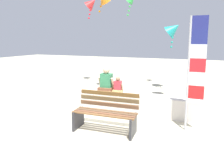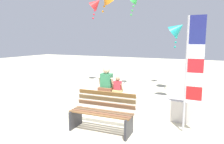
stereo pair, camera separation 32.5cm
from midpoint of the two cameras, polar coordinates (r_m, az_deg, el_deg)
ground_plane at (r=5.66m, az=-3.22°, el=-13.20°), size 40.00×40.00×0.00m
seawall_ledge at (r=6.49m, az=1.43°, el=-7.71°), size 6.78×0.48×0.56m
park_bench at (r=5.01m, az=-0.75°, el=-11.14°), size 1.51×0.69×0.88m
person_adult at (r=6.43m, az=-0.05°, el=-2.61°), size 0.49×0.36×0.75m
person_child at (r=6.30m, az=3.03°, el=-3.87°), size 0.31×0.23×0.47m
flag_banner at (r=4.99m, az=22.56°, el=1.57°), size 0.38×0.05×2.63m
kite_red at (r=10.38m, az=-3.38°, el=18.03°), size 0.72×0.73×1.09m
kite_teal at (r=9.00m, az=18.36°, el=11.06°), size 0.77×0.74×1.14m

